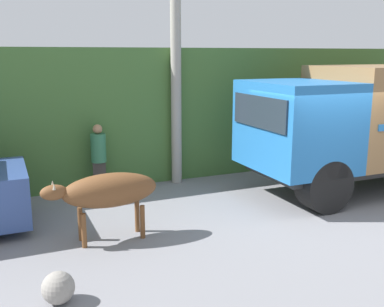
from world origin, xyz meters
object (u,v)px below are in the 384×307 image
Objects in this scene: brown_cow at (108,191)px; pedestrian_on_hill at (99,156)px; utility_pole at (176,42)px; roadside_rock at (58,288)px; cargo_truck at (376,119)px.

pedestrian_on_hill is at bearing 76.83° from brown_cow.
utility_pole reaches higher than pedestrian_on_hill.
brown_cow is 2.84m from pedestrian_on_hill.
pedestrian_on_hill is 4.92m from roadside_rock.
utility_pole is (2.46, 2.97, 2.65)m from brown_cow.
cargo_truck reaches higher than pedestrian_on_hill.
pedestrian_on_hill is (0.43, 2.81, 0.00)m from brown_cow.
brown_cow is 4.68m from utility_pole.
utility_pole reaches higher than cargo_truck.
utility_pole reaches higher than roadside_rock.
cargo_truck is 6.72m from pedestrian_on_hill.
brown_cow reaches higher than roadside_rock.
brown_cow is 0.29× the size of utility_pole.
cargo_truck is 5.22m from utility_pole.
utility_pole is at bearing -165.20° from pedestrian_on_hill.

